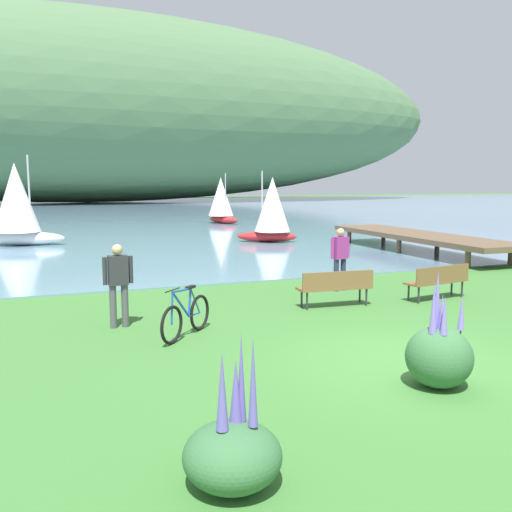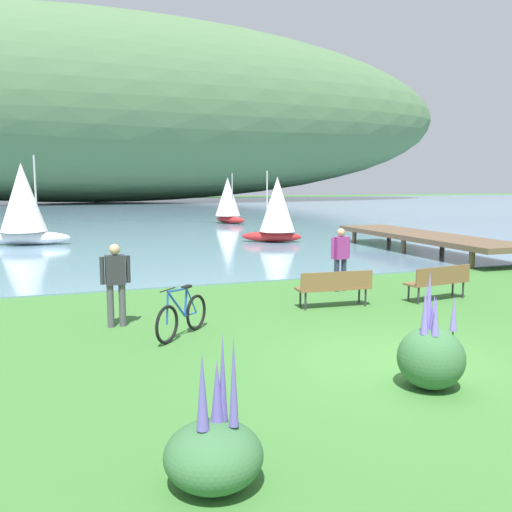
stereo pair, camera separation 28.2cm
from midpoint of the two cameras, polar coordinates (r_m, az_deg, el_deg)
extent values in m
plane|color=#3D7533|center=(9.68, 14.48, -10.41)|extent=(200.00, 200.00, 0.00)
cube|color=#6B8EA8|center=(55.52, -15.26, 4.37)|extent=(180.00, 80.00, 0.04)
ellipsoid|color=#4C7047|center=(81.58, -17.28, 14.31)|extent=(108.08, 28.00, 25.65)
cube|color=brown|center=(13.36, 7.43, -3.24)|extent=(1.83, 0.60, 0.05)
cube|color=brown|center=(13.13, 7.82, -2.44)|extent=(1.80, 0.16, 0.40)
cylinder|color=#2D2D33|center=(13.26, 4.09, -4.27)|extent=(0.05, 0.05, 0.45)
cylinder|color=#2D2D33|center=(13.88, 10.00, -3.83)|extent=(0.05, 0.05, 0.45)
cylinder|color=#2D2D33|center=(12.95, 4.63, -4.56)|extent=(0.05, 0.05, 0.45)
cylinder|color=#2D2D33|center=(13.59, 10.65, -4.10)|extent=(0.05, 0.05, 0.45)
cube|color=brown|center=(14.72, 17.44, -2.52)|extent=(1.85, 0.74, 0.05)
cube|color=brown|center=(14.55, 18.08, -1.77)|extent=(1.79, 0.31, 0.40)
cylinder|color=#2D2D33|center=(14.34, 14.81, -3.60)|extent=(0.05, 0.05, 0.45)
cylinder|color=#2D2D33|center=(15.43, 18.91, -2.97)|extent=(0.05, 0.05, 0.45)
cylinder|color=#2D2D33|center=(14.11, 15.76, -3.82)|extent=(0.05, 0.05, 0.45)
cylinder|color=#2D2D33|center=(15.21, 19.85, -3.16)|extent=(0.05, 0.05, 0.45)
torus|color=black|center=(10.37, -9.41, -6.98)|extent=(0.54, 0.56, 0.72)
torus|color=black|center=(11.24, -6.51, -5.78)|extent=(0.54, 0.56, 0.72)
cylinder|color=#1E4CB2|center=(10.57, -8.46, -4.95)|extent=(0.45, 0.47, 0.61)
cylinder|color=#1E4CB2|center=(10.55, -8.37, -3.50)|extent=(0.49, 0.50, 0.09)
cylinder|color=#1E4CB2|center=(10.85, -7.54, -4.74)|extent=(0.12, 0.12, 0.54)
cylinder|color=#1E4CB2|center=(11.06, -7.06, -5.96)|extent=(0.32, 0.33, 0.05)
cylinder|color=#1E4CB2|center=(11.03, -6.98, -4.58)|extent=(0.28, 0.28, 0.56)
cylinder|color=#1E4CB2|center=(10.32, -9.37, -5.34)|extent=(0.09, 0.09, 0.60)
cube|color=black|center=(10.82, -7.46, -3.17)|extent=(0.24, 0.24, 0.05)
cylinder|color=black|center=(10.27, -9.34, -3.46)|extent=(0.35, 0.36, 0.02)
cylinder|color=#282D47|center=(15.21, 7.68, -1.95)|extent=(0.14, 0.14, 0.88)
cylinder|color=#282D47|center=(15.36, 8.39, -1.87)|extent=(0.14, 0.14, 0.88)
cube|color=#9E338C|center=(15.18, 8.09, 0.85)|extent=(0.41, 0.28, 0.60)
sphere|color=tan|center=(15.14, 8.12, 2.42)|extent=(0.22, 0.22, 0.22)
cylinder|color=#9E338C|center=(15.02, 7.31, 0.79)|extent=(0.09, 0.09, 0.56)
cylinder|color=#9E338C|center=(15.34, 8.85, 0.90)|extent=(0.09, 0.09, 0.56)
cylinder|color=#4C4C51|center=(11.72, -15.09, -5.03)|extent=(0.14, 0.14, 0.88)
cylinder|color=#4C4C51|center=(11.76, -13.94, -4.95)|extent=(0.14, 0.14, 0.88)
cube|color=#2D2D33|center=(11.61, -14.64, -1.42)|extent=(0.39, 0.24, 0.60)
sphere|color=tan|center=(11.55, -14.71, 0.63)|extent=(0.22, 0.22, 0.22)
cylinder|color=#2D2D33|center=(11.57, -15.91, -1.50)|extent=(0.09, 0.09, 0.56)
cylinder|color=#2D2D33|center=(11.65, -13.38, -1.35)|extent=(0.09, 0.09, 0.56)
ellipsoid|color=#386B3D|center=(8.54, 17.32, -9.86)|extent=(0.96, 0.96, 0.89)
cylinder|color=#386B3D|center=(8.62, 19.31, -7.52)|extent=(0.02, 0.02, 0.12)
cone|color=#8470D1|center=(8.54, 19.41, -5.50)|extent=(0.10, 0.10, 0.50)
cylinder|color=#386B3D|center=(8.44, 17.00, -7.73)|extent=(0.02, 0.02, 0.12)
cone|color=#8470D1|center=(8.33, 17.14, -4.38)|extent=(0.12, 0.12, 0.89)
cylinder|color=#386B3D|center=(8.40, 17.50, -7.83)|extent=(0.02, 0.02, 0.12)
cone|color=#8470D1|center=(8.32, 17.60, -5.60)|extent=(0.14, 0.14, 0.55)
cylinder|color=#386B3D|center=(8.29, 16.68, -8.00)|extent=(0.02, 0.02, 0.12)
cone|color=#8470D1|center=(8.19, 16.79, -5.13)|extent=(0.12, 0.12, 0.73)
cylinder|color=#386B3D|center=(8.26, 17.70, -8.11)|extent=(0.02, 0.02, 0.12)
cone|color=#8470D1|center=(8.18, 17.79, -5.84)|extent=(0.11, 0.11, 0.55)
ellipsoid|color=#386B3D|center=(5.74, -3.93, -19.75)|extent=(0.98, 0.98, 0.65)
cylinder|color=#386B3D|center=(5.72, -2.97, -17.01)|extent=(0.02, 0.02, 0.12)
cone|color=#6B5BB7|center=(5.53, -3.01, -12.25)|extent=(0.10, 0.10, 0.89)
cylinder|color=#386B3D|center=(5.60, -1.81, -17.56)|extent=(0.02, 0.02, 0.12)
cone|color=#6B5BB7|center=(5.41, -1.84, -12.71)|extent=(0.09, 0.09, 0.89)
cylinder|color=#386B3D|center=(5.54, -4.98, -17.90)|extent=(0.02, 0.02, 0.12)
cone|color=#6B5BB7|center=(5.36, -5.03, -13.63)|extent=(0.12, 0.12, 0.76)
cylinder|color=#386B3D|center=(5.70, -3.54, -17.12)|extent=(0.02, 0.02, 0.12)
cone|color=#6B5BB7|center=(5.55, -3.58, -13.63)|extent=(0.13, 0.13, 0.63)
ellipsoid|color=#B22323|center=(38.97, -3.55, 3.74)|extent=(1.86, 3.06, 0.52)
cylinder|color=#B2B2B2|center=(38.71, -3.35, 6.29)|extent=(0.07, 0.07, 2.96)
cone|color=white|center=(39.11, -3.82, 6.08)|extent=(2.28, 2.28, 2.66)
ellipsoid|color=white|center=(27.78, -22.79, 1.67)|extent=(3.63, 1.81, 0.61)
cylinder|color=#B2B2B2|center=(27.59, -22.47, 5.92)|extent=(0.09, 0.09, 3.49)
cone|color=white|center=(27.76, -23.65, 5.51)|extent=(2.52, 2.52, 3.15)
ellipsoid|color=#B22323|center=(27.01, 0.80, 2.00)|extent=(2.96, 2.08, 0.51)
cylinder|color=#B2B2B2|center=(26.92, 0.33, 5.63)|extent=(0.07, 0.07, 2.91)
cone|color=white|center=(26.87, 1.39, 5.31)|extent=(2.33, 2.33, 2.62)
cube|color=brown|center=(24.08, 16.00, 1.98)|extent=(2.40, 10.00, 0.20)
cylinder|color=brown|center=(20.44, 20.50, -0.30)|extent=(0.20, 0.20, 0.60)
cylinder|color=brown|center=(21.75, 24.31, -0.05)|extent=(0.20, 0.20, 0.60)
cylinder|color=brown|center=(23.56, 14.09, 0.95)|extent=(0.20, 0.20, 0.60)
cylinder|color=brown|center=(24.71, 17.75, 1.12)|extent=(0.20, 0.20, 0.60)
cylinder|color=brown|center=(26.92, 9.23, 1.90)|extent=(0.20, 0.20, 0.60)
cylinder|color=brown|center=(27.93, 12.65, 2.01)|extent=(0.20, 0.20, 0.60)
camera|label=1|loc=(0.14, -90.55, -0.07)|focal=39.07mm
camera|label=2|loc=(0.14, 89.45, 0.07)|focal=39.07mm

